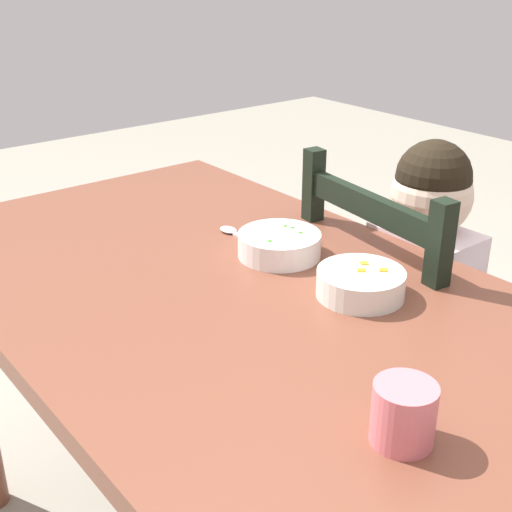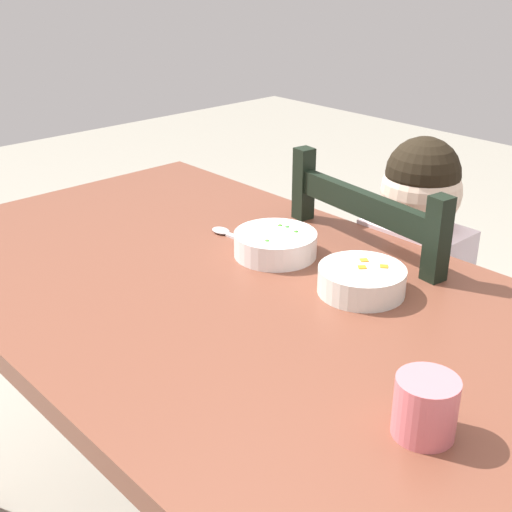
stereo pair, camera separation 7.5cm
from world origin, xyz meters
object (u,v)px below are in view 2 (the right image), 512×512
dining_chair (397,356)px  child_figure (404,287)px  bowl_of_carrots (362,280)px  bowl_of_peas (275,243)px  drinking_cup (425,407)px  spoon (228,233)px  dining_table (221,336)px

dining_chair → child_figure: child_figure is taller
bowl_of_carrots → bowl_of_peas: bearing=-180.0°
child_figure → bowl_of_peas: child_figure is taller
child_figure → bowl_of_carrots: (0.11, -0.29, 0.15)m
drinking_cup → bowl_of_peas: bearing=154.9°
child_figure → spoon: (-0.25, -0.30, 0.13)m
child_figure → bowl_of_peas: bearing=-110.3°
bowl_of_carrots → drinking_cup: bearing=-39.0°
drinking_cup → dining_table: bearing=169.9°
dining_table → bowl_of_peas: (-0.01, 0.15, 0.14)m
bowl_of_carrots → dining_table: bearing=-143.6°
bowl_of_carrots → spoon: size_ratio=1.11×
drinking_cup → dining_chair: bearing=127.3°
dining_table → dining_chair: 0.50m
spoon → dining_chair: bearing=51.5°
bowl_of_peas → drinking_cup: 0.57m
dining_chair → bowl_of_peas: dining_chair is taller
dining_chair → bowl_of_carrots: bearing=-69.1°
dining_table → dining_chair: bearing=78.6°
bowl_of_peas → bowl_of_carrots: 0.22m
dining_chair → spoon: 0.50m
dining_table → spoon: 0.24m
dining_chair → spoon: dining_chair is taller
spoon → drinking_cup: bearing=-19.9°
bowl_of_peas → spoon: (-0.14, -0.00, -0.02)m
child_figure → drinking_cup: (0.40, -0.53, 0.17)m
bowl_of_peas → drinking_cup: drinking_cup is taller
dining_chair → spoon: (-0.24, -0.30, 0.32)m
child_figure → drinking_cup: child_figure is taller
dining_table → drinking_cup: bearing=-10.1°
child_figure → bowl_of_peas: 0.35m
dining_chair → bowl_of_peas: size_ratio=5.78×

